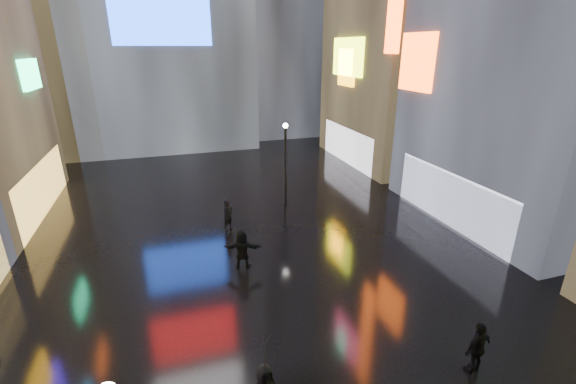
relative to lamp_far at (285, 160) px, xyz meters
name	(u,v)px	position (x,y,z in m)	size (l,w,h in m)	color
ground	(244,227)	(-3.18, -2.49, -2.94)	(140.00, 140.00, 0.00)	black
tower_flank_left	(22,1)	(-17.18, 19.51, 10.06)	(10.00, 10.00, 26.00)	black
lamp_far	(285,160)	(0.00, 0.00, 0.00)	(0.30, 0.30, 5.20)	black
pedestrian_3	(478,348)	(1.54, -14.63, -2.05)	(1.05, 0.44, 1.79)	black
pedestrian_5	(242,249)	(-4.09, -6.55, -2.03)	(1.70, 0.54, 1.83)	black
pedestrian_6	(228,215)	(-4.06, -2.53, -2.08)	(0.63, 0.41, 1.73)	black
umbrella_2	(264,354)	(-5.00, -14.11, -0.89)	(0.90, 0.92, 0.82)	black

